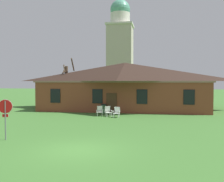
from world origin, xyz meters
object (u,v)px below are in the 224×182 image
at_px(trash_bin, 104,109).
at_px(lawn_chair_near_door, 108,111).
at_px(lawn_chair_by_porch, 100,111).
at_px(lawn_chair_left_end, 117,112).
at_px(stop_sign, 5,111).

bearing_deg(trash_bin, lawn_chair_near_door, -68.46).
distance_m(lawn_chair_near_door, trash_bin, 2.39).
xyz_separation_m(lawn_chair_by_porch, lawn_chair_near_door, (0.84, -0.19, 0.00)).
bearing_deg(lawn_chair_left_end, stop_sign, -115.42).
bearing_deg(trash_bin, lawn_chair_left_end, -56.94).
distance_m(lawn_chair_by_porch, lawn_chair_left_end, 1.90).
bearing_deg(stop_sign, lawn_chair_near_door, 69.86).
relative_size(lawn_chair_by_porch, trash_bin, 0.98).
bearing_deg(lawn_chair_near_door, lawn_chair_by_porch, 167.42).
distance_m(stop_sign, lawn_chair_left_end, 11.41).
xyz_separation_m(stop_sign, lawn_chair_near_door, (3.96, 10.79, -1.13)).
bearing_deg(trash_bin, lawn_chair_by_porch, -88.92).
bearing_deg(stop_sign, lawn_chair_by_porch, 74.14).
distance_m(stop_sign, trash_bin, 13.42).
relative_size(lawn_chair_near_door, trash_bin, 0.98).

